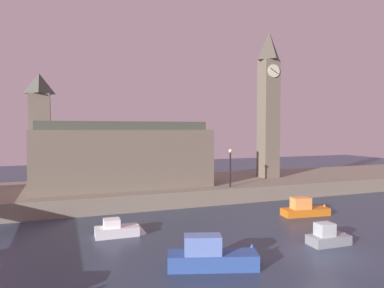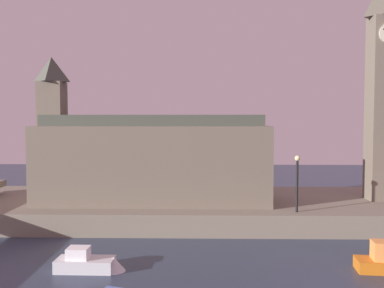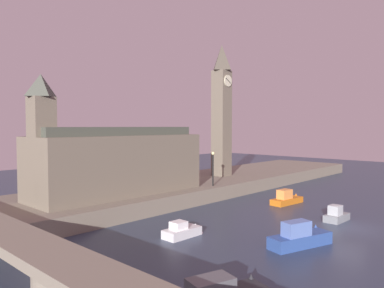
% 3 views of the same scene
% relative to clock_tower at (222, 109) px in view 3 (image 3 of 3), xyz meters
% --- Properties ---
extents(ground_plane, '(120.00, 120.00, 0.00)m').
position_rel_clock_tower_xyz_m(ground_plane, '(-8.82, -19.82, -10.31)').
color(ground_plane, '#2D384C').
extents(far_embankment, '(70.00, 12.00, 1.50)m').
position_rel_clock_tower_xyz_m(far_embankment, '(-8.82, 0.18, -9.56)').
color(far_embankment, slate).
rests_on(far_embankment, ground).
extents(clock_tower, '(2.15, 2.20, 17.06)m').
position_rel_clock_tower_xyz_m(clock_tower, '(0.00, 0.00, 0.00)').
color(clock_tower, '#6B6051').
rests_on(clock_tower, far_embankment).
extents(parliament_hall, '(16.90, 5.66, 10.70)m').
position_rel_clock_tower_xyz_m(parliament_hall, '(-17.58, -1.12, -5.62)').
color(parliament_hall, '#6B6051').
rests_on(parliament_hall, far_embankment).
extents(bridge_span, '(2.55, 32.72, 2.63)m').
position_rel_clock_tower_xyz_m(bridge_span, '(-30.99, -16.70, -8.39)').
color(bridge_span, slate).
rests_on(bridge_span, ground).
extents(streetlamp, '(0.36, 0.36, 3.73)m').
position_rel_clock_tower_xyz_m(streetlamp, '(-7.33, -4.67, -6.47)').
color(streetlamp, black).
rests_on(streetlamp, far_embankment).
extents(boat_ferry_white, '(3.49, 1.38, 1.20)m').
position_rel_clock_tower_xyz_m(boat_ferry_white, '(-19.11, -11.87, -9.91)').
color(boat_ferry_white, silver).
rests_on(boat_ferry_white, ground).
extents(boat_cruiser_grey, '(3.15, 1.34, 1.38)m').
position_rel_clock_tower_xyz_m(boat_cruiser_grey, '(-7.07, -18.25, -9.86)').
color(boat_cruiser_grey, gray).
rests_on(boat_cruiser_grey, ground).
extents(boat_patrol_orange, '(4.67, 1.77, 1.70)m').
position_rel_clock_tower_xyz_m(boat_patrol_orange, '(-3.49, -11.70, -9.84)').
color(boat_patrol_orange, orange).
rests_on(boat_patrol_orange, ground).
extents(boat_tour_blue, '(5.50, 2.70, 1.92)m').
position_rel_clock_tower_xyz_m(boat_tour_blue, '(-15.24, -19.13, -9.71)').
color(boat_tour_blue, '#2D4C93').
rests_on(boat_tour_blue, ground).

